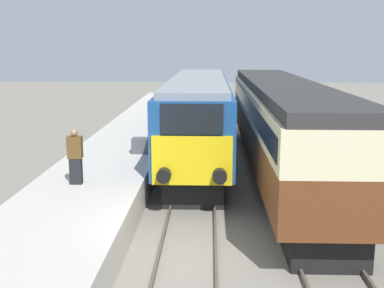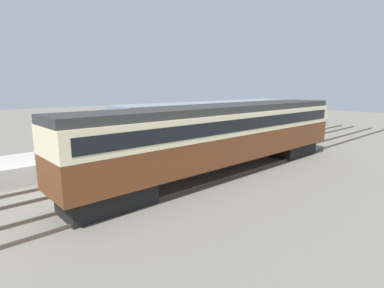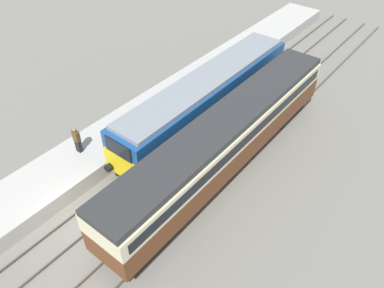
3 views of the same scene
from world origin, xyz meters
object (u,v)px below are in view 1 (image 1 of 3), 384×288
object	(u,v)px
locomotive	(198,113)
luggage_crate	(141,145)
passenger_carriage	(281,119)
person_on_platform	(75,157)

from	to	relation	value
locomotive	luggage_crate	xyz separation A→B (m)	(-2.19, -3.43, -0.82)
passenger_carriage	luggage_crate	distance (m)	5.73
locomotive	luggage_crate	size ratio (longest dim) A/B	22.79
locomotive	luggage_crate	world-z (taller)	locomotive
locomotive	person_on_platform	bearing A→B (deg)	-114.37
person_on_platform	luggage_crate	distance (m)	4.70
person_on_platform	luggage_crate	bearing A→B (deg)	72.80
locomotive	person_on_platform	size ratio (longest dim) A/B	9.27
luggage_crate	passenger_carriage	bearing A→B (deg)	7.22
locomotive	person_on_platform	xyz separation A→B (m)	(-3.57, -7.89, -0.27)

